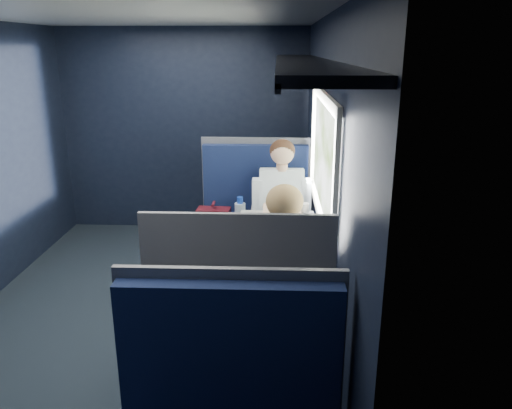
{
  "coord_description": "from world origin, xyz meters",
  "views": [
    {
      "loc": [
        1.05,
        -3.57,
        2.08
      ],
      "look_at": [
        0.9,
        0.0,
        0.95
      ],
      "focal_mm": 35.0,
      "sensor_mm": 36.0,
      "label": 1
    }
  ],
  "objects_px": {
    "table": "(273,240)",
    "seat_row_front": "(258,202)",
    "laptop": "(318,220)",
    "cup": "(304,209)",
    "bottle_small": "(298,208)",
    "woman": "(283,272)",
    "man": "(281,206)",
    "seat_bay_near": "(253,230)",
    "seat_bay_far": "(242,330)"
  },
  "relations": [
    {
      "from": "laptop",
      "to": "seat_bay_near",
      "type": "bearing_deg",
      "value": 124.87
    },
    {
      "from": "seat_bay_near",
      "to": "table",
      "type": "bearing_deg",
      "value": -77.39
    },
    {
      "from": "table",
      "to": "bottle_small",
      "type": "bearing_deg",
      "value": 57.19
    },
    {
      "from": "seat_bay_far",
      "to": "cup",
      "type": "xyz_separation_m",
      "value": [
        0.44,
        1.28,
        0.37
      ]
    },
    {
      "from": "woman",
      "to": "cup",
      "type": "xyz_separation_m",
      "value": [
        0.19,
        1.11,
        0.06
      ]
    },
    {
      "from": "table",
      "to": "seat_bay_near",
      "type": "xyz_separation_m",
      "value": [
        -0.19,
        0.87,
        -0.24
      ]
    },
    {
      "from": "seat_bay_near",
      "to": "man",
      "type": "height_order",
      "value": "man"
    },
    {
      "from": "man",
      "to": "laptop",
      "type": "relative_size",
      "value": 4.32
    },
    {
      "from": "seat_bay_far",
      "to": "cup",
      "type": "distance_m",
      "value": 1.4
    },
    {
      "from": "woman",
      "to": "laptop",
      "type": "relative_size",
      "value": 4.32
    },
    {
      "from": "table",
      "to": "seat_row_front",
      "type": "distance_m",
      "value": 1.82
    },
    {
      "from": "table",
      "to": "bottle_small",
      "type": "xyz_separation_m",
      "value": [
        0.2,
        0.3,
        0.16
      ]
    },
    {
      "from": "seat_row_front",
      "to": "cup",
      "type": "bearing_deg",
      "value": -72.54
    },
    {
      "from": "woman",
      "to": "laptop",
      "type": "height_order",
      "value": "woman"
    },
    {
      "from": "man",
      "to": "bottle_small",
      "type": "relative_size",
      "value": 6.79
    },
    {
      "from": "seat_bay_far",
      "to": "seat_row_front",
      "type": "height_order",
      "value": "seat_bay_far"
    },
    {
      "from": "table",
      "to": "woman",
      "type": "bearing_deg",
      "value": -84.55
    },
    {
      "from": "seat_bay_near",
      "to": "seat_bay_far",
      "type": "xyz_separation_m",
      "value": [
        0.01,
        -1.75,
        -0.01
      ]
    },
    {
      "from": "seat_row_front",
      "to": "cup",
      "type": "xyz_separation_m",
      "value": [
        0.44,
        -1.39,
        0.38
      ]
    },
    {
      "from": "table",
      "to": "laptop",
      "type": "distance_m",
      "value": 0.38
    },
    {
      "from": "seat_bay_near",
      "to": "seat_bay_far",
      "type": "height_order",
      "value": "same"
    },
    {
      "from": "woman",
      "to": "bottle_small",
      "type": "xyz_separation_m",
      "value": [
        0.13,
        1.01,
        0.1
      ]
    },
    {
      "from": "seat_bay_near",
      "to": "cup",
      "type": "xyz_separation_m",
      "value": [
        0.45,
        -0.47,
        0.37
      ]
    },
    {
      "from": "laptop",
      "to": "bottle_small",
      "type": "relative_size",
      "value": 1.57
    },
    {
      "from": "woman",
      "to": "cup",
      "type": "height_order",
      "value": "woman"
    },
    {
      "from": "table",
      "to": "woman",
      "type": "xyz_separation_m",
      "value": [
        0.07,
        -0.71,
        0.06
      ]
    },
    {
      "from": "seat_bay_far",
      "to": "cup",
      "type": "bearing_deg",
      "value": 71.12
    },
    {
      "from": "man",
      "to": "woman",
      "type": "relative_size",
      "value": 1.0
    },
    {
      "from": "seat_bay_near",
      "to": "cup",
      "type": "height_order",
      "value": "seat_bay_near"
    },
    {
      "from": "laptop",
      "to": "cup",
      "type": "relative_size",
      "value": 3.13
    },
    {
      "from": "seat_bay_far",
      "to": "cup",
      "type": "height_order",
      "value": "seat_bay_far"
    },
    {
      "from": "man",
      "to": "cup",
      "type": "bearing_deg",
      "value": -57.46
    },
    {
      "from": "laptop",
      "to": "seat_bay_far",
      "type": "bearing_deg",
      "value": -118.54
    },
    {
      "from": "seat_bay_far",
      "to": "laptop",
      "type": "height_order",
      "value": "seat_bay_far"
    },
    {
      "from": "table",
      "to": "man",
      "type": "distance_m",
      "value": 0.7
    },
    {
      "from": "laptop",
      "to": "cup",
      "type": "xyz_separation_m",
      "value": [
        -0.09,
        0.31,
        -0.01
      ]
    },
    {
      "from": "table",
      "to": "cup",
      "type": "xyz_separation_m",
      "value": [
        0.26,
        0.4,
        0.13
      ]
    },
    {
      "from": "bottle_small",
      "to": "cup",
      "type": "distance_m",
      "value": 0.12
    },
    {
      "from": "woman",
      "to": "laptop",
      "type": "bearing_deg",
      "value": 70.92
    },
    {
      "from": "seat_row_front",
      "to": "table",
      "type": "bearing_deg",
      "value": -84.2
    },
    {
      "from": "seat_bay_far",
      "to": "seat_row_front",
      "type": "relative_size",
      "value": 1.09
    },
    {
      "from": "bottle_small",
      "to": "cup",
      "type": "bearing_deg",
      "value": 59.63
    },
    {
      "from": "seat_bay_near",
      "to": "man",
      "type": "distance_m",
      "value": 0.43
    },
    {
      "from": "laptop",
      "to": "woman",
      "type": "bearing_deg",
      "value": -109.08
    },
    {
      "from": "seat_bay_near",
      "to": "seat_bay_far",
      "type": "bearing_deg",
      "value": -89.59
    },
    {
      "from": "bottle_small",
      "to": "seat_bay_far",
      "type": "bearing_deg",
      "value": -107.81
    },
    {
      "from": "seat_row_front",
      "to": "man",
      "type": "height_order",
      "value": "man"
    },
    {
      "from": "seat_bay_far",
      "to": "laptop",
      "type": "relative_size",
      "value": 4.12
    },
    {
      "from": "table",
      "to": "seat_row_front",
      "type": "bearing_deg",
      "value": 95.8
    },
    {
      "from": "man",
      "to": "cup",
      "type": "xyz_separation_m",
      "value": [
        0.19,
        -0.29,
        0.07
      ]
    }
  ]
}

